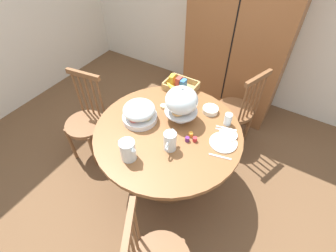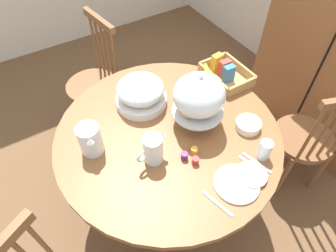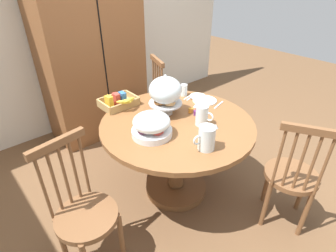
# 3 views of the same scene
# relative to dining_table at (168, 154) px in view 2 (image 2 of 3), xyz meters

# --- Properties ---
(ground_plane) EXTENTS (10.00, 10.00, 0.00)m
(ground_plane) POSITION_rel_dining_table_xyz_m (0.06, -0.03, -0.54)
(ground_plane) COLOR brown
(dining_table) EXTENTS (1.24, 1.24, 0.74)m
(dining_table) POSITION_rel_dining_table_xyz_m (0.00, 0.00, 0.00)
(dining_table) COLOR brown
(dining_table) RESTS_ON ground_plane
(windsor_chair_near_window) EXTENTS (0.40, 0.40, 0.97)m
(windsor_chair_near_window) POSITION_rel_dining_table_xyz_m (-0.91, -0.11, -0.08)
(windsor_chair_near_window) COLOR brown
(windsor_chair_near_window) RESTS_ON ground_plane
(windsor_chair_facing_door) EXTENTS (0.43, 0.43, 0.97)m
(windsor_chair_facing_door) POSITION_rel_dining_table_xyz_m (0.34, 0.86, -0.08)
(windsor_chair_facing_door) COLOR brown
(windsor_chair_facing_door) RESTS_ON ground_plane
(pastry_stand_with_dome) EXTENTS (0.28, 0.28, 0.34)m
(pastry_stand_with_dome) POSITION_rel_dining_table_xyz_m (0.02, 0.17, 0.40)
(pastry_stand_with_dome) COLOR silver
(pastry_stand_with_dome) RESTS_ON dining_table
(fruit_platter_covered) EXTENTS (0.30, 0.30, 0.18)m
(fruit_platter_covered) POSITION_rel_dining_table_xyz_m (-0.27, -0.02, 0.29)
(fruit_platter_covered) COLOR silver
(fruit_platter_covered) RESTS_ON dining_table
(orange_juice_pitcher) EXTENTS (0.20, 0.12, 0.17)m
(orange_juice_pitcher) POSITION_rel_dining_table_xyz_m (-0.10, -0.39, 0.28)
(orange_juice_pitcher) COLOR silver
(orange_juice_pitcher) RESTS_ON dining_table
(milk_pitcher) EXTENTS (0.10, 0.18, 0.17)m
(milk_pitcher) POSITION_rel_dining_table_xyz_m (0.11, -0.16, 0.28)
(milk_pitcher) COLOR silver
(milk_pitcher) RESTS_ON dining_table
(cereal_basket) EXTENTS (0.32, 0.30, 0.12)m
(cereal_basket) POSITION_rel_dining_table_xyz_m (-0.20, 0.54, 0.25)
(cereal_basket) COLOR tan
(cereal_basket) RESTS_ON dining_table
(china_plate_large) EXTENTS (0.22, 0.22, 0.01)m
(china_plate_large) POSITION_rel_dining_table_xyz_m (0.45, 0.11, 0.21)
(china_plate_large) COLOR white
(china_plate_large) RESTS_ON dining_table
(china_plate_small) EXTENTS (0.15, 0.15, 0.01)m
(china_plate_small) POSITION_rel_dining_table_xyz_m (0.45, 0.20, 0.22)
(china_plate_small) COLOR white
(china_plate_small) RESTS_ON china_plate_large
(cereal_bowl) EXTENTS (0.14, 0.14, 0.04)m
(cereal_bowl) POSITION_rel_dining_table_xyz_m (0.20, 0.39, 0.23)
(cereal_bowl) COLOR white
(cereal_bowl) RESTS_ON dining_table
(drinking_glass) EXTENTS (0.06, 0.06, 0.11)m
(drinking_glass) POSITION_rel_dining_table_xyz_m (0.39, 0.33, 0.26)
(drinking_glass) COLOR silver
(drinking_glass) RESTS_ON dining_table
(butter_dish) EXTENTS (0.06, 0.06, 0.02)m
(butter_dish) POSITION_rel_dining_table_xyz_m (-0.19, 0.23, 0.22)
(butter_dish) COLOR beige
(butter_dish) RESTS_ON dining_table
(jam_jar_strawberry) EXTENTS (0.04, 0.04, 0.04)m
(jam_jar_strawberry) POSITION_rel_dining_table_xyz_m (0.24, 0.01, 0.22)
(jam_jar_strawberry) COLOR #B7282D
(jam_jar_strawberry) RESTS_ON dining_table
(jam_jar_apricot) EXTENTS (0.04, 0.04, 0.04)m
(jam_jar_apricot) POSITION_rel_dining_table_xyz_m (0.19, 0.04, 0.22)
(jam_jar_apricot) COLOR orange
(jam_jar_apricot) RESTS_ON dining_table
(jam_jar_grape) EXTENTS (0.04, 0.04, 0.04)m
(jam_jar_grape) POSITION_rel_dining_table_xyz_m (0.19, -0.02, 0.22)
(jam_jar_grape) COLOR #5B2366
(jam_jar_grape) RESTS_ON dining_table
(table_knife) EXTENTS (0.17, 0.05, 0.01)m
(table_knife) POSITION_rel_dining_table_xyz_m (0.41, 0.24, 0.21)
(table_knife) COLOR silver
(table_knife) RESTS_ON dining_table
(dinner_fork) EXTENTS (0.17, 0.05, 0.01)m
(dinner_fork) POSITION_rel_dining_table_xyz_m (0.41, 0.27, 0.21)
(dinner_fork) COLOR silver
(dinner_fork) RESTS_ON dining_table
(soup_spoon) EXTENTS (0.17, 0.05, 0.01)m
(soup_spoon) POSITION_rel_dining_table_xyz_m (0.48, -0.03, 0.21)
(soup_spoon) COLOR silver
(soup_spoon) RESTS_ON dining_table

